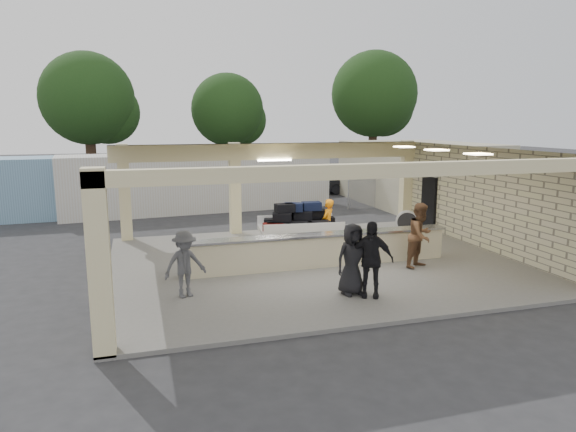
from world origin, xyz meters
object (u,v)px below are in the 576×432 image
object	(u,v)px
luggage_cart	(298,223)
car_white_b	(409,180)
car_dark	(314,183)
passenger_c	(185,264)
car_white_a	(396,183)
container_blue	(14,189)
drum_fan	(407,222)
baggage_counter	(319,250)
container_white	(200,182)
baggage_handler	(328,223)
passenger_d	(352,259)
passenger_a	(421,235)
passenger_b	(370,259)

from	to	relation	value
luggage_cart	car_white_b	world-z (taller)	luggage_cart
car_dark	passenger_c	bearing A→B (deg)	149.89
luggage_cart	car_white_a	world-z (taller)	luggage_cart
passenger_c	car_white_a	distance (m)	19.92
car_white_a	container_blue	xyz separation A→B (m)	(-19.82, -1.64, 0.63)
drum_fan	car_white_a	world-z (taller)	car_white_a
drum_fan	container_blue	bearing A→B (deg)	175.04
baggage_counter	car_white_a	size ratio (longest dim) A/B	1.59
passenger_c	container_white	size ratio (longest dim) A/B	0.13
passenger_c	car_white_a	world-z (taller)	passenger_c
container_blue	luggage_cart	bearing A→B (deg)	-43.54
baggage_handler	car_white_b	bearing A→B (deg)	-175.12
drum_fan	container_blue	distance (m)	17.12
baggage_handler	car_dark	bearing A→B (deg)	-153.19
passenger_d	car_white_a	distance (m)	18.27
passenger_a	baggage_handler	bearing A→B (deg)	90.84
baggage_counter	passenger_b	xyz separation A→B (m)	(0.28, -2.88, 0.46)
car_white_b	passenger_d	bearing A→B (deg)	149.68
drum_fan	passenger_a	distance (m)	4.42
container_white	container_blue	size ratio (longest dim) A/B	1.23
passenger_c	luggage_cart	bearing A→B (deg)	25.48
container_white	baggage_handler	bearing A→B (deg)	-76.47
drum_fan	car_dark	world-z (taller)	car_dark
luggage_cart	baggage_handler	bearing A→B (deg)	0.04
car_white_b	car_dark	size ratio (longest dim) A/B	1.11
drum_fan	car_white_b	distance (m)	13.09
baggage_handler	container_blue	size ratio (longest dim) A/B	0.16
baggage_counter	container_white	distance (m)	11.60
passenger_c	passenger_a	bearing A→B (deg)	-12.03
baggage_counter	car_white_a	distance (m)	16.09
drum_fan	passenger_a	size ratio (longest dim) A/B	0.48
luggage_cart	container_white	distance (m)	9.42
baggage_handler	passenger_b	xyz separation A→B (m)	(-0.80, -5.00, 0.12)
baggage_counter	passenger_a	world-z (taller)	passenger_a
baggage_counter	baggage_handler	distance (m)	2.40
container_white	container_blue	bearing A→B (deg)	174.91
baggage_handler	passenger_a	xyz separation A→B (m)	(1.73, -3.07, 0.13)
passenger_b	passenger_d	xyz separation A→B (m)	(-0.34, 0.30, -0.05)
drum_fan	car_white_a	size ratio (longest dim) A/B	0.18
drum_fan	car_white_a	xyz separation A→B (m)	(4.86, 9.93, 0.15)
baggage_counter	container_blue	bearing A→B (deg)	132.31
baggage_counter	passenger_d	xyz separation A→B (m)	(-0.07, -2.58, 0.41)
baggage_counter	car_white_b	distance (m)	18.22
container_white	drum_fan	bearing A→B (deg)	-56.46
car_white_b	container_white	size ratio (longest dim) A/B	0.34
baggage_handler	car_white_a	size ratio (longest dim) A/B	0.32
baggage_counter	drum_fan	bearing A→B (deg)	33.32
passenger_d	car_white_b	distance (m)	20.36
passenger_c	drum_fan	bearing A→B (deg)	10.67
drum_fan	car_white_b	size ratio (longest dim) A/B	0.21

